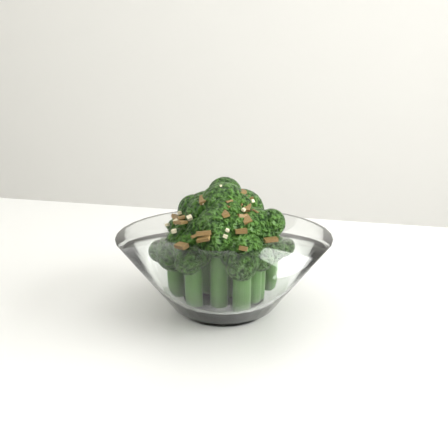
# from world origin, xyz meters

# --- Properties ---
(table) EXTENTS (1.25, 0.88, 0.75)m
(table) POSITION_xyz_m (-0.10, 0.13, 0.68)
(table) COLOR white
(table) RESTS_ON ground
(broccoli_dish) EXTENTS (0.22, 0.22, 0.14)m
(broccoli_dish) POSITION_xyz_m (0.09, 0.11, 0.81)
(broccoli_dish) COLOR white
(broccoli_dish) RESTS_ON table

